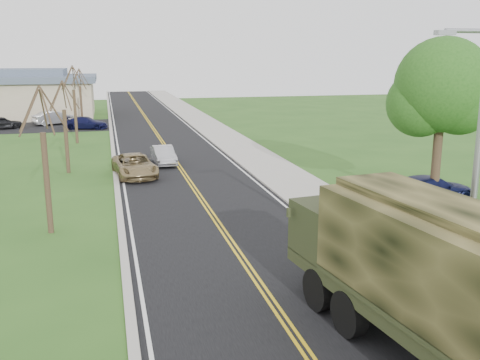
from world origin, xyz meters
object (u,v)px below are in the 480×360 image
object	(u,v)px
military_truck	(414,260)
pickup_navy	(431,189)
utility_box_near	(442,258)
suv_champagne	(135,166)
sedan_silver	(163,155)

from	to	relation	value
military_truck	pickup_navy	distance (m)	14.67
military_truck	pickup_navy	xyz separation A→B (m)	(8.41, 11.90, -1.61)
military_truck	utility_box_near	world-z (taller)	military_truck
suv_champagne	utility_box_near	xyz separation A→B (m)	(9.29, -17.55, -0.18)
military_truck	suv_champagne	size ratio (longest dim) A/B	1.70
suv_champagne	sedan_silver	xyz separation A→B (m)	(2.10, 3.35, -0.06)
utility_box_near	pickup_navy	bearing A→B (deg)	81.82
suv_champagne	pickup_navy	world-z (taller)	suv_champagne
suv_champagne	sedan_silver	distance (m)	3.95
suv_champagne	utility_box_near	bearing A→B (deg)	-68.98
sedan_silver	pickup_navy	distance (m)	17.59
utility_box_near	sedan_silver	bearing A→B (deg)	131.71
pickup_navy	utility_box_near	bearing A→B (deg)	143.04
military_truck	sedan_silver	xyz separation A→B (m)	(-3.58, 24.77, -1.66)
military_truck	pickup_navy	bearing A→B (deg)	47.22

